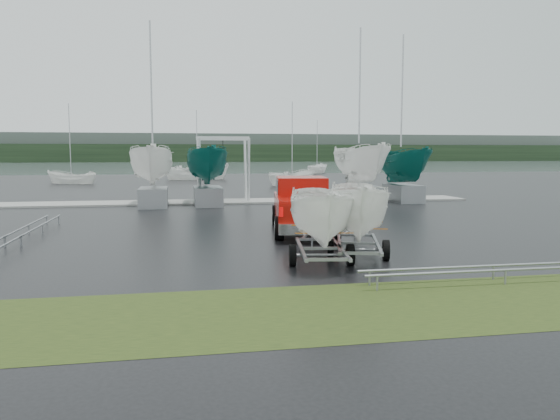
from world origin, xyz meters
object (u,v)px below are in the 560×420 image
(trailer_hitched, at_px, (321,169))
(trailer_parked, at_px, (359,163))
(boat_hoist, at_px, (223,160))
(pickup_truck, at_px, (303,203))

(trailer_hitched, distance_m, trailer_parked, 1.44)
(trailer_parked, height_order, boat_hoist, trailer_parked)
(pickup_truck, height_order, boat_hoist, boat_hoist)
(pickup_truck, height_order, trailer_parked, trailer_parked)
(boat_hoist, bearing_deg, trailer_hitched, -86.90)
(boat_hoist, bearing_deg, pickup_truck, -80.93)
(trailer_hitched, relative_size, boat_hoist, 1.19)
(pickup_truck, bearing_deg, trailer_hitched, -90.00)
(trailer_parked, bearing_deg, pickup_truck, 109.13)
(trailer_hitched, bearing_deg, pickup_truck, 90.00)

